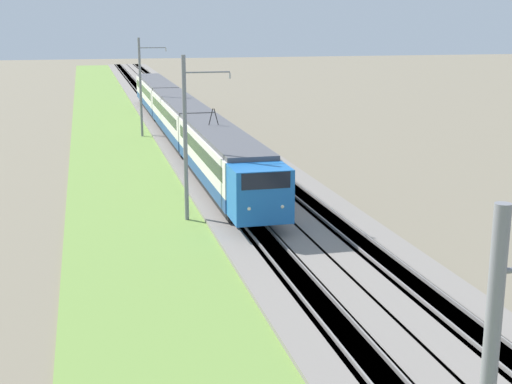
% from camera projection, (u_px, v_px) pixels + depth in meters
% --- Properties ---
extents(ballast_main, '(240.00, 4.40, 0.30)m').
position_uv_depth(ballast_main, '(195.00, 158.00, 54.78)').
color(ballast_main, gray).
rests_on(ballast_main, ground).
extents(ballast_adjacent, '(240.00, 4.40, 0.30)m').
position_uv_depth(ballast_adjacent, '(249.00, 156.00, 55.75)').
color(ballast_adjacent, gray).
rests_on(ballast_adjacent, ground).
extents(track_main, '(240.00, 1.57, 0.45)m').
position_uv_depth(track_main, '(195.00, 158.00, 54.78)').
color(track_main, '#4C4238').
rests_on(track_main, ground).
extents(track_adjacent, '(240.00, 1.57, 0.45)m').
position_uv_depth(track_adjacent, '(249.00, 156.00, 55.75)').
color(track_adjacent, '#4C4238').
rests_on(track_adjacent, ground).
extents(grass_verge, '(240.00, 8.30, 0.12)m').
position_uv_depth(grass_verge, '(126.00, 163.00, 53.60)').
color(grass_verge, olive).
rests_on(grass_verge, ground).
extents(passenger_train, '(60.81, 2.98, 4.97)m').
position_uv_depth(passenger_train, '(180.00, 116.00, 62.55)').
color(passenger_train, blue).
rests_on(passenger_train, ground).
extents(catenary_mast_mid, '(0.22, 2.56, 8.81)m').
position_uv_depth(catenary_mast_mid, '(186.00, 138.00, 37.12)').
color(catenary_mast_mid, slate).
rests_on(catenary_mast_mid, ground).
extents(catenary_mast_far, '(0.22, 2.56, 8.99)m').
position_uv_depth(catenary_mast_far, '(141.00, 87.00, 64.45)').
color(catenary_mast_far, slate).
rests_on(catenary_mast_far, ground).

